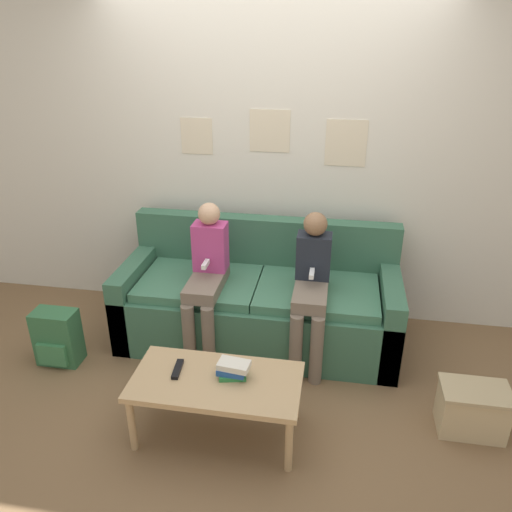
% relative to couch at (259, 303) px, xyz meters
% --- Properties ---
extents(ground_plane, '(10.00, 10.00, 0.00)m').
position_rel_couch_xyz_m(ground_plane, '(0.00, -0.53, -0.30)').
color(ground_plane, brown).
extents(wall_back, '(8.00, 0.07, 2.60)m').
position_rel_couch_xyz_m(wall_back, '(0.00, 0.50, 1.00)').
color(wall_back, silver).
rests_on(wall_back, ground_plane).
extents(couch, '(2.07, 0.82, 0.89)m').
position_rel_couch_xyz_m(couch, '(0.00, 0.00, 0.00)').
color(couch, '#38664C').
rests_on(couch, ground_plane).
extents(coffee_table, '(0.98, 0.50, 0.40)m').
position_rel_couch_xyz_m(coffee_table, '(-0.08, -1.04, 0.05)').
color(coffee_table, tan).
rests_on(coffee_table, ground_plane).
extents(person_left, '(0.24, 0.56, 1.11)m').
position_rel_couch_xyz_m(person_left, '(-0.35, -0.20, 0.32)').
color(person_left, '#756656').
rests_on(person_left, ground_plane).
extents(person_right, '(0.24, 0.56, 1.09)m').
position_rel_couch_xyz_m(person_right, '(0.40, -0.20, 0.32)').
color(person_right, '#756656').
rests_on(person_right, ground_plane).
extents(tv_remote, '(0.06, 0.17, 0.02)m').
position_rel_couch_xyz_m(tv_remote, '(-0.32, -1.01, 0.11)').
color(tv_remote, black).
rests_on(tv_remote, coffee_table).
extents(book_stack, '(0.19, 0.13, 0.10)m').
position_rel_couch_xyz_m(book_stack, '(0.01, -1.00, 0.15)').
color(book_stack, '#2D8442').
rests_on(book_stack, coffee_table).
extents(storage_box, '(0.40, 0.26, 0.31)m').
position_rel_couch_xyz_m(storage_box, '(1.43, -0.76, -0.15)').
color(storage_box, '#CCB284').
rests_on(storage_box, ground_plane).
extents(backpack, '(0.30, 0.21, 0.42)m').
position_rel_couch_xyz_m(backpack, '(-1.38, -0.56, -0.10)').
color(backpack, '#336B42').
rests_on(backpack, ground_plane).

